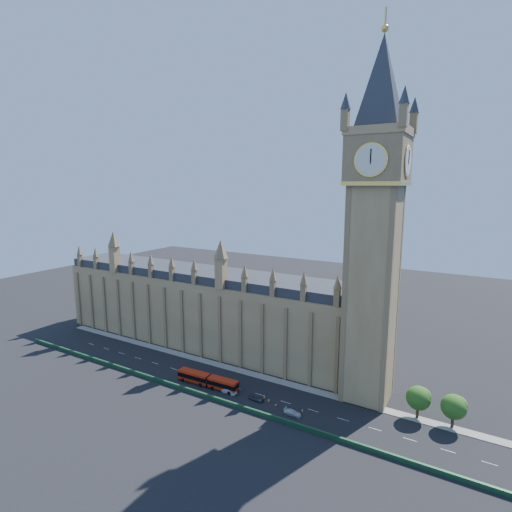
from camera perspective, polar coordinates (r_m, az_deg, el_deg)
The scene contains 15 objects.
ground at distance 124.45m, azimuth -4.45°, elevation -17.78°, with size 400.00×400.00×0.00m, color black.
palace_westminster at distance 149.35m, azimuth -7.66°, elevation -7.25°, with size 120.00×20.00×28.00m.
elizabeth_tower at distance 107.23m, azimuth 16.78°, elevation 7.76°, with size 20.59×20.59×105.00m.
bridge_parapet at distance 117.80m, azimuth -7.09°, elevation -19.22°, with size 160.00×0.60×1.20m, color #1E4C2D.
kerb_north at distance 131.46m, azimuth -2.01°, elevation -16.12°, with size 160.00×3.00×0.16m, color gray.
tree_east_near at distance 113.65m, azimuth 22.32°, elevation -18.21°, with size 6.00×6.00×8.50m.
tree_east_far at distance 113.16m, azimuth 26.55°, elevation -18.67°, with size 6.00×6.00×8.50m.
red_bus at distance 123.19m, azimuth -6.93°, elevation -17.21°, with size 19.85×3.87×3.36m.
car_grey at distance 115.81m, azimuth 0.07°, elevation -19.62°, with size 1.69×4.20×1.43m, color #3E4146.
car_silver at distance 119.24m, azimuth -3.83°, elevation -18.70°, with size 1.55×4.44×1.46m, color #B9BCC2.
car_white at distance 110.05m, azimuth 5.24°, elevation -21.41°, with size 1.92×4.72×1.37m, color silver.
cone_a at distance 113.53m, azimuth 2.87°, elevation -20.49°, with size 0.53×0.53×0.76m.
cone_b at distance 111.79m, azimuth 6.64°, elevation -21.09°, with size 0.47×0.47×0.72m.
cone_c at distance 115.40m, azimuth 1.83°, elevation -19.93°, with size 0.60×0.60×0.80m.
cone_d at distance 116.87m, azimuth 1.19°, elevation -19.52°, with size 0.56×0.56×0.76m.
Camera 1 is at (63.16, -90.18, 58.01)m, focal length 28.00 mm.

